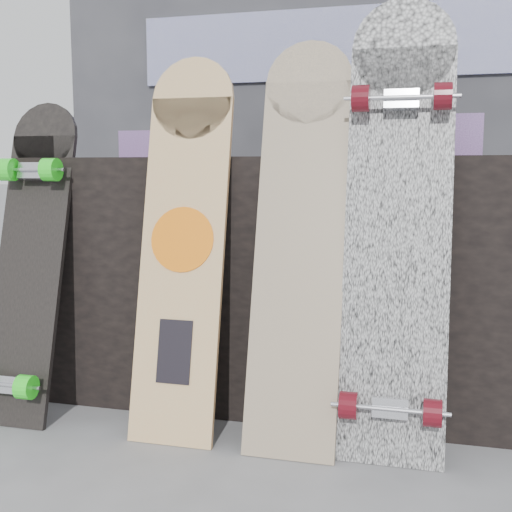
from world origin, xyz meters
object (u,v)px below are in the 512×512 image
(vendor_table, at_px, (281,278))
(longboard_celtic, at_px, (301,228))
(longboard_geisha, at_px, (184,234))
(longboard_cascadia, at_px, (398,217))
(skateboard_dark, at_px, (29,255))

(vendor_table, height_order, longboard_celtic, longboard_celtic)
(longboard_geisha, bearing_deg, longboard_celtic, 3.96)
(vendor_table, bearing_deg, longboard_cascadia, -42.76)
(longboard_geisha, height_order, longboard_cascadia, longboard_cascadia)
(vendor_table, distance_m, longboard_celtic, 0.42)
(vendor_table, relative_size, longboard_celtic, 1.41)
(longboard_geisha, bearing_deg, skateboard_dark, -179.29)
(vendor_table, bearing_deg, longboard_geisha, -118.92)
(vendor_table, xyz_separation_m, longboard_cascadia, (0.39, -0.36, 0.24))
(vendor_table, height_order, longboard_geisha, longboard_geisha)
(vendor_table, bearing_deg, skateboard_dark, -151.94)
(longboard_geisha, height_order, longboard_celtic, longboard_celtic)
(vendor_table, xyz_separation_m, skateboard_dark, (-0.71, -0.38, 0.10))
(longboard_geisha, xyz_separation_m, longboard_celtic, (0.34, 0.02, 0.02))
(longboard_celtic, bearing_deg, vendor_table, 110.58)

